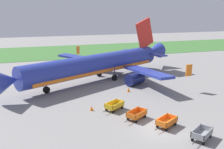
# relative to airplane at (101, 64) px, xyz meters

# --- Properties ---
(ground_plane) EXTENTS (220.00, 220.00, 0.00)m
(ground_plane) POSITION_rel_airplane_xyz_m (0.57, -21.74, -3.05)
(ground_plane) COLOR gray
(grass_strip) EXTENTS (220.00, 28.00, 0.06)m
(grass_strip) POSITION_rel_airplane_xyz_m (0.57, 36.48, -3.02)
(grass_strip) COLOR #3D7033
(grass_strip) RESTS_ON ground
(airplane) EXTENTS (35.24, 29.04, 11.34)m
(airplane) POSITION_rel_airplane_xyz_m (0.00, 0.00, 0.00)
(airplane) COLOR #28389E
(airplane) RESTS_ON ground
(baggage_cart_nearest) EXTENTS (3.40, 2.52, 1.07)m
(baggage_cart_nearest) POSITION_rel_airplane_xyz_m (3.68, -25.03, -2.45)
(baggage_cart_nearest) COLOR gray
(baggage_cart_nearest) RESTS_ON ground
(baggage_cart_second_in_row) EXTENTS (3.46, 2.45, 1.07)m
(baggage_cart_second_in_row) POSITION_rel_airplane_xyz_m (1.72, -21.43, -2.45)
(baggage_cart_second_in_row) COLOR orange
(baggage_cart_second_in_row) RESTS_ON ground
(baggage_cart_third_in_row) EXTENTS (3.40, 2.51, 1.07)m
(baggage_cart_third_in_row) POSITION_rel_airplane_xyz_m (-0.66, -18.50, -2.45)
(baggage_cart_third_in_row) COLOR orange
(baggage_cart_third_in_row) RESTS_ON ground
(baggage_cart_fourth_in_row) EXTENTS (3.37, 2.57, 1.07)m
(baggage_cart_fourth_in_row) POSITION_rel_airplane_xyz_m (-2.30, -14.95, -2.45)
(baggage_cart_fourth_in_row) COLOR gold
(baggage_cart_fourth_in_row) RESTS_ON ground
(traffic_cone_near_plane) EXTENTS (0.51, 0.51, 0.67)m
(traffic_cone_near_plane) POSITION_rel_airplane_xyz_m (2.30, -8.35, -2.72)
(traffic_cone_near_plane) COLOR orange
(traffic_cone_near_plane) RESTS_ON ground
(traffic_cone_mid_apron) EXTENTS (0.46, 0.46, 0.61)m
(traffic_cone_mid_apron) POSITION_rel_airplane_xyz_m (-5.20, -14.19, -2.75)
(traffic_cone_mid_apron) COLOR orange
(traffic_cone_mid_apron) RESTS_ON ground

